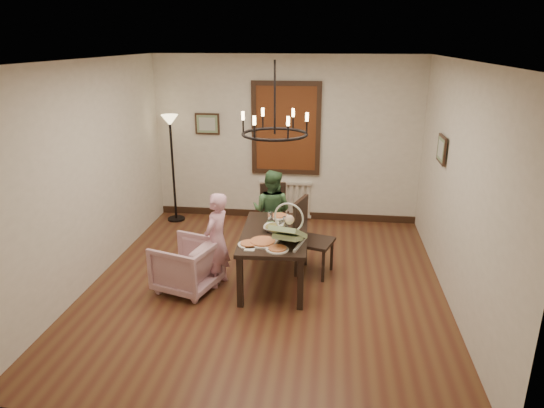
% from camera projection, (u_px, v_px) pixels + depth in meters
% --- Properties ---
extents(room_shell, '(4.51, 5.00, 2.81)m').
position_uv_depth(room_shell, '(270.00, 173.00, 6.20)').
color(room_shell, brown).
rests_on(room_shell, ground).
extents(dining_table, '(0.90, 1.51, 0.69)m').
position_uv_depth(dining_table, '(274.00, 238.00, 6.20)').
color(dining_table, black).
rests_on(dining_table, room_shell).
extents(chair_far, '(0.51, 0.51, 0.92)m').
position_uv_depth(chair_far, '(275.00, 215.00, 7.46)').
color(chair_far, black).
rests_on(chair_far, room_shell).
extents(chair_right, '(0.57, 0.57, 1.04)m').
position_uv_depth(chair_right, '(315.00, 237.00, 6.43)').
color(chair_right, black).
rests_on(chair_right, room_shell).
extents(armchair, '(0.89, 0.88, 0.65)m').
position_uv_depth(armchair, '(186.00, 265.00, 6.09)').
color(armchair, '#D19FAF').
rests_on(armchair, room_shell).
extents(elderly_woman, '(0.34, 0.43, 1.03)m').
position_uv_depth(elderly_woman, '(217.00, 248.00, 6.14)').
color(elderly_woman, '#E3A0B9').
rests_on(elderly_woman, room_shell).
extents(seated_man, '(0.58, 0.51, 1.03)m').
position_uv_depth(seated_man, '(272.00, 218.00, 7.16)').
color(seated_man, '#426F43').
rests_on(seated_man, room_shell).
extents(baby_bouncer, '(0.50, 0.61, 0.35)m').
position_uv_depth(baby_bouncer, '(288.00, 231.00, 5.75)').
color(baby_bouncer, '#AACF8E').
rests_on(baby_bouncer, dining_table).
extents(salad_bowl, '(0.32, 0.32, 0.08)m').
position_uv_depth(salad_bowl, '(274.00, 228.00, 6.20)').
color(salad_bowl, white).
rests_on(salad_bowl, dining_table).
extents(pizza_platter, '(0.35, 0.35, 0.04)m').
position_uv_depth(pizza_platter, '(263.00, 242.00, 5.82)').
color(pizza_platter, tan).
rests_on(pizza_platter, dining_table).
extents(drinking_glass, '(0.07, 0.07, 0.15)m').
position_uv_depth(drinking_glass, '(282.00, 226.00, 6.17)').
color(drinking_glass, silver).
rests_on(drinking_glass, dining_table).
extents(window_blinds, '(1.00, 0.03, 1.40)m').
position_uv_depth(window_blinds, '(286.00, 129.00, 8.10)').
color(window_blinds, '#5E3312').
rests_on(window_blinds, room_shell).
extents(radiator, '(0.92, 0.12, 0.62)m').
position_uv_depth(radiator, '(285.00, 199.00, 8.52)').
color(radiator, silver).
rests_on(radiator, room_shell).
extents(picture_back, '(0.42, 0.03, 0.36)m').
position_uv_depth(picture_back, '(207.00, 124.00, 8.25)').
color(picture_back, black).
rests_on(picture_back, room_shell).
extents(picture_right, '(0.03, 0.42, 0.36)m').
position_uv_depth(picture_right, '(442.00, 149.00, 6.35)').
color(picture_right, black).
rests_on(picture_right, room_shell).
extents(floor_lamp, '(0.30, 0.30, 1.80)m').
position_uv_depth(floor_lamp, '(173.00, 170.00, 8.26)').
color(floor_lamp, black).
rests_on(floor_lamp, room_shell).
extents(chandelier, '(0.80, 0.80, 0.04)m').
position_uv_depth(chandelier, '(275.00, 134.00, 5.76)').
color(chandelier, black).
rests_on(chandelier, room_shell).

